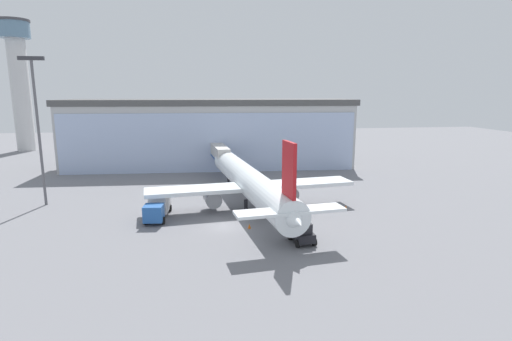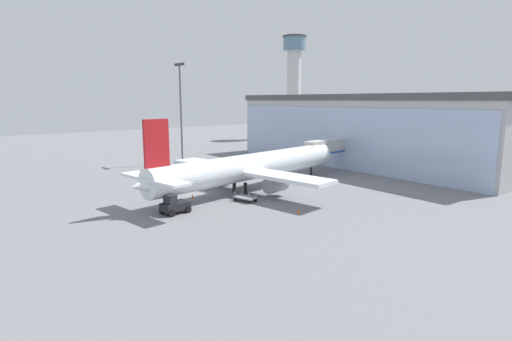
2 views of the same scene
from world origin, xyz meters
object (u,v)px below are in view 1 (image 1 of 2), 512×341
Objects in this scene: pushback_tug at (302,234)px; safety_cone_nose at (249,226)px; catering_truck at (158,206)px; baggage_cart at (290,211)px; airplane at (250,182)px; jet_bridge at (219,153)px; apron_light_mast at (37,120)px; safety_cone_wingtip at (346,207)px; control_tower at (19,76)px.

safety_cone_nose is at bearing 35.39° from pushback_tug.
baggage_cart is (16.51, -1.60, -0.97)m from catering_truck.
pushback_tug is at bearing -172.64° from airplane.
jet_bridge is at bearing 1.23° from airplane.
apron_light_mast is 35.67m from baggage_cart.
airplane is 13.29m from safety_cone_wingtip.
jet_bridge reaches higher than baggage_cart.
control_tower is 89.09m from baggage_cart.
safety_cone_nose is (50.61, -70.65, -19.21)m from control_tower.
apron_light_mast is 38.46m from pushback_tug.
safety_cone_wingtip is at bearing -11.47° from apron_light_mast.
control_tower is at bearing 118.35° from baggage_cart.
safety_cone_nose is at bearing -27.64° from apron_light_mast.
control_tower is 9.88× the size of pushback_tug.
apron_light_mast is at bearing -67.10° from control_tower.
airplane is (27.95, -5.11, -8.37)m from apron_light_mast.
safety_cone_nose is at bearing -54.39° from control_tower.
safety_cone_nose is (10.72, -5.94, -1.19)m from catering_truck.
apron_light_mast is 0.52× the size of airplane.
pushback_tug is at bearing -47.93° from safety_cone_nose.
catering_truck reaches higher than pushback_tug.
pushback_tug is 6.16× the size of safety_cone_nose.
safety_cone_nose is (-1.29, -8.85, -3.11)m from airplane.
apron_light_mast is 6.50× the size of baggage_cart.
apron_light_mast is 29.62m from airplane.
catering_truck is (-9.14, -23.72, -2.95)m from jet_bridge.
control_tower reaches higher than pushback_tug.
catering_truck is (39.89, -64.71, -18.01)m from control_tower.
pushback_tug is at bearing -31.51° from apron_light_mast.
safety_cone_wingtip is (13.83, 5.75, 0.00)m from safety_cone_nose.
catering_truck is 13.59× the size of safety_cone_nose.
control_tower reaches higher than safety_cone_wingtip.
jet_bridge is 25.59m from catering_truck.
safety_cone_nose is 1.00× the size of safety_cone_wingtip.
pushback_tug is (-0.98, -9.68, 0.47)m from baggage_cart.
control_tower is at bearing 112.90° from apron_light_mast.
jet_bridge is 30.49m from apron_light_mast.
apron_light_mast is 36.31× the size of safety_cone_nose.
apron_light_mast is at bearing 151.46° from baggage_cart.
control_tower is 89.00m from safety_cone_nose.
safety_cone_wingtip is at bearing -110.51° from airplane.
apron_light_mast reaches higher than safety_cone_wingtip.
airplane is 12.50m from catering_truck.
apron_light_mast is 2.67× the size of catering_truck.
control_tower reaches higher than jet_bridge.
jet_bridge is at bearing 122.79° from safety_cone_wingtip.
airplane reaches higher than baggage_cart.
airplane is (2.86, -20.81, -1.03)m from jet_bridge.
catering_truck is (15.95, -8.02, -10.29)m from apron_light_mast.
baggage_cart is (7.37, -25.32, -3.92)m from jet_bridge.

